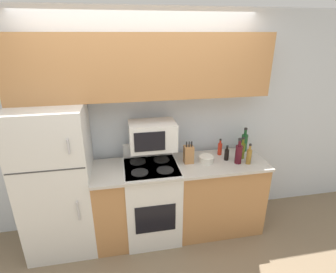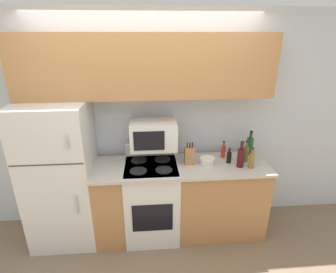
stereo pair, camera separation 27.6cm
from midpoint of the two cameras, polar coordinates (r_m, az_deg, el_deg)
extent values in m
plane|color=#7F6B51|center=(3.24, -5.68, -23.51)|extent=(12.00, 12.00, 0.00)
cube|color=silver|center=(3.12, -7.71, 2.47)|extent=(8.00, 0.05, 2.55)
cube|color=#B27A47|center=(3.20, 0.08, -13.54)|extent=(1.95, 0.57, 0.89)
cube|color=#BCB7AD|center=(2.94, 0.16, -6.41)|extent=(1.95, 0.61, 0.03)
cube|color=silver|center=(3.10, -25.33, -8.91)|extent=(0.72, 0.63, 1.65)
cube|color=#383838|center=(2.70, -27.79, -6.73)|extent=(0.70, 0.01, 0.01)
cylinder|color=#B7B7BC|center=(2.53, -23.86, -2.12)|extent=(0.02, 0.02, 0.14)
cylinder|color=#B7B7BC|center=(2.86, -21.72, -14.92)|extent=(0.02, 0.02, 0.22)
cube|color=#B27A47|center=(2.78, -8.19, 14.87)|extent=(2.66, 0.33, 0.65)
cube|color=silver|center=(3.14, -6.10, -13.99)|extent=(0.60, 0.57, 0.93)
cube|color=black|center=(2.92, -5.55, -17.53)|extent=(0.43, 0.01, 0.33)
cube|color=#2D2D2D|center=(2.90, -6.46, -6.58)|extent=(0.58, 0.55, 0.01)
cube|color=silver|center=(3.10, -6.94, -2.86)|extent=(0.58, 0.06, 0.16)
cylinder|color=black|center=(2.78, -9.05, -7.81)|extent=(0.18, 0.18, 0.01)
cylinder|color=black|center=(2.80, -3.46, -7.38)|extent=(0.18, 0.18, 0.01)
cylinder|color=black|center=(3.00, -9.25, -5.49)|extent=(0.18, 0.18, 0.01)
cylinder|color=black|center=(3.02, -4.10, -5.10)|extent=(0.18, 0.18, 0.01)
cube|color=silver|center=(2.87, -6.17, 0.17)|extent=(0.50, 0.34, 0.30)
cube|color=black|center=(2.71, -6.91, -1.21)|extent=(0.32, 0.01, 0.21)
cube|color=#B27A47|center=(2.94, 1.83, -3.98)|extent=(0.10, 0.10, 0.20)
cylinder|color=black|center=(2.87, 1.33, -1.78)|extent=(0.01, 0.01, 0.06)
cylinder|color=black|center=(2.87, 1.90, -1.73)|extent=(0.01, 0.01, 0.06)
cylinder|color=black|center=(2.88, 2.47, -1.69)|extent=(0.01, 0.01, 0.06)
cylinder|color=silver|center=(2.98, 5.71, -5.03)|extent=(0.16, 0.16, 0.07)
torus|color=silver|center=(2.97, 5.73, -4.42)|extent=(0.17, 0.17, 0.01)
cylinder|color=#194C23|center=(3.32, 14.01, -1.40)|extent=(0.08, 0.08, 0.21)
cylinder|color=#194C23|center=(3.27, 14.23, 0.83)|extent=(0.03, 0.03, 0.07)
cylinder|color=black|center=(3.26, 14.30, 1.57)|extent=(0.04, 0.04, 0.02)
cylinder|color=#5B6619|center=(3.12, 13.44, -3.12)|extent=(0.06, 0.06, 0.18)
cylinder|color=#5B6619|center=(3.08, 13.63, -1.10)|extent=(0.03, 0.03, 0.06)
cylinder|color=black|center=(3.06, 13.69, -0.42)|extent=(0.03, 0.03, 0.02)
cylinder|color=black|center=(3.06, 10.14, -4.01)|extent=(0.05, 0.05, 0.13)
cylinder|color=black|center=(3.02, 10.24, -2.59)|extent=(0.02, 0.02, 0.04)
cylinder|color=black|center=(3.01, 10.28, -2.12)|extent=(0.03, 0.03, 0.01)
cylinder|color=red|center=(3.17, 8.79, -2.78)|extent=(0.05, 0.05, 0.14)
cylinder|color=red|center=(3.14, 8.89, -1.25)|extent=(0.02, 0.02, 0.04)
cylinder|color=black|center=(3.12, 8.92, -0.75)|extent=(0.02, 0.03, 0.02)
cylinder|color=olive|center=(3.01, 14.72, -4.36)|extent=(0.06, 0.06, 0.17)
cylinder|color=olive|center=(2.97, 14.92, -2.44)|extent=(0.03, 0.03, 0.05)
cylinder|color=black|center=(2.95, 14.98, -1.81)|extent=(0.03, 0.03, 0.02)
cylinder|color=#470F19|center=(2.99, 12.58, -3.92)|extent=(0.08, 0.08, 0.21)
cylinder|color=#470F19|center=(2.93, 12.79, -1.49)|extent=(0.03, 0.03, 0.07)
cylinder|color=black|center=(2.92, 12.87, -0.67)|extent=(0.04, 0.04, 0.02)
camera|label=1|loc=(0.14, -92.86, -1.14)|focal=28.00mm
camera|label=2|loc=(0.14, 87.14, 1.14)|focal=28.00mm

